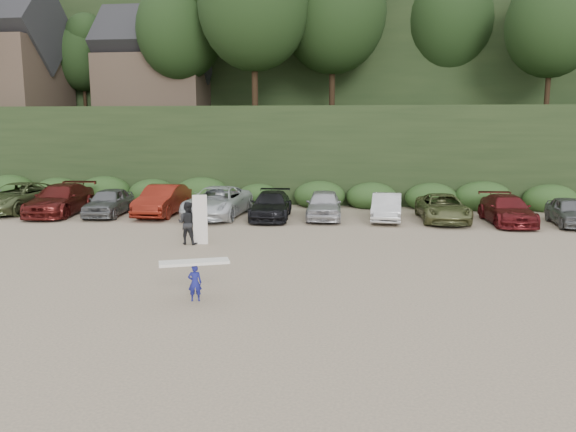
# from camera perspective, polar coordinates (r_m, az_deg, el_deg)

# --- Properties ---
(ground) EXTENTS (120.00, 120.00, 0.00)m
(ground) POSITION_cam_1_polar(r_m,az_deg,el_deg) (19.89, -4.10, -5.04)
(ground) COLOR tan
(ground) RESTS_ON ground
(hillside_backdrop) EXTENTS (90.00, 41.50, 28.00)m
(hillside_backdrop) POSITION_cam_1_polar(r_m,az_deg,el_deg) (55.30, 3.26, 15.92)
(hillside_backdrop) COLOR black
(hillside_backdrop) RESTS_ON ground
(parked_cars) EXTENTS (37.14, 6.53, 1.64)m
(parked_cars) POSITION_cam_1_polar(r_m,az_deg,el_deg) (30.39, -9.03, 1.36)
(parked_cars) COLOR #9B9A9F
(parked_cars) RESTS_ON ground
(child_surfer) EXTENTS (2.00, 1.21, 1.16)m
(child_surfer) POSITION_cam_1_polar(r_m,az_deg,el_deg) (16.01, -9.47, -5.81)
(child_surfer) COLOR navy
(child_surfer) RESTS_ON ground
(adult_surfer) EXTENTS (1.34, 0.76, 2.09)m
(adult_surfer) POSITION_cam_1_polar(r_m,az_deg,el_deg) (23.49, -10.04, -0.68)
(adult_surfer) COLOR black
(adult_surfer) RESTS_ON ground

